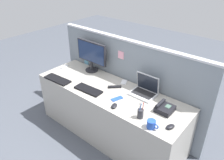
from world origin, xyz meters
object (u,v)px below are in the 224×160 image
(computer_mouse_left_hand, at_px, (170,127))
(coffee_mug, at_px, (151,124))
(desktop_monitor, at_px, (91,54))
(cell_phone_white_slab, at_px, (124,82))
(pen_cup, at_px, (140,113))
(tv_remote, at_px, (115,87))
(desk_phone, at_px, (164,108))
(computer_mouse_right_hand, at_px, (114,106))
(cell_phone_blue_case, at_px, (117,99))
(cell_phone_silver_slab, at_px, (64,67))
(laptop, at_px, (145,89))
(keyboard_main, at_px, (57,79))
(keyboard_spare, at_px, (88,90))

(computer_mouse_left_hand, height_order, coffee_mug, coffee_mug)
(desktop_monitor, bearing_deg, coffee_mug, -21.31)
(cell_phone_white_slab, relative_size, coffee_mug, 1.01)
(pen_cup, distance_m, tv_remote, 0.65)
(desk_phone, xyz_separation_m, computer_mouse_right_hand, (-0.46, -0.30, -0.02))
(computer_mouse_left_hand, bearing_deg, desktop_monitor, -176.34)
(cell_phone_blue_case, distance_m, cell_phone_silver_slab, 1.15)
(laptop, height_order, cell_phone_silver_slab, laptop)
(pen_cup, bearing_deg, cell_phone_white_slab, 140.50)
(pen_cup, xyz_separation_m, cell_phone_silver_slab, (-1.54, 0.26, -0.05))
(keyboard_main, relative_size, computer_mouse_left_hand, 3.98)
(desktop_monitor, bearing_deg, computer_mouse_right_hand, -30.62)
(computer_mouse_right_hand, bearing_deg, keyboard_spare, 153.03)
(computer_mouse_left_hand, relative_size, cell_phone_silver_slab, 0.73)
(laptop, bearing_deg, tv_remote, -161.34)
(pen_cup, relative_size, cell_phone_silver_slab, 1.39)
(tv_remote, bearing_deg, computer_mouse_left_hand, 30.83)
(desktop_monitor, bearing_deg, cell_phone_silver_slab, -153.85)
(laptop, bearing_deg, cell_phone_blue_case, -120.85)
(keyboard_main, height_order, cell_phone_silver_slab, keyboard_main)
(keyboard_main, bearing_deg, desktop_monitor, 69.76)
(coffee_mug, bearing_deg, computer_mouse_right_hand, 176.96)
(keyboard_spare, xyz_separation_m, pen_cup, (0.79, -0.03, 0.04))
(keyboard_main, distance_m, cell_phone_white_slab, 0.90)
(keyboard_main, distance_m, cell_phone_blue_case, 0.91)
(laptop, height_order, cell_phone_white_slab, laptop)
(cell_phone_white_slab, bearing_deg, desk_phone, -39.83)
(keyboard_main, height_order, tv_remote, keyboard_main)
(laptop, bearing_deg, desktop_monitor, 177.68)
(cell_phone_silver_slab, bearing_deg, computer_mouse_left_hand, -17.20)
(desktop_monitor, distance_m, keyboard_main, 0.59)
(laptop, bearing_deg, desk_phone, -23.27)
(cell_phone_white_slab, xyz_separation_m, tv_remote, (-0.01, -0.18, 0.01))
(computer_mouse_right_hand, bearing_deg, cell_phone_white_slab, 96.36)
(laptop, relative_size, cell_phone_white_slab, 2.41)
(laptop, height_order, tv_remote, laptop)
(keyboard_main, xyz_separation_m, coffee_mug, (1.46, 0.00, 0.03))
(desk_phone, bearing_deg, computer_mouse_right_hand, -147.04)
(keyboard_spare, height_order, cell_phone_blue_case, keyboard_spare)
(cell_phone_white_slab, xyz_separation_m, coffee_mug, (0.74, -0.53, 0.04))
(keyboard_spare, height_order, cell_phone_silver_slab, keyboard_spare)
(cell_phone_blue_case, bearing_deg, keyboard_main, -150.29)
(laptop, bearing_deg, keyboard_main, -156.28)
(keyboard_main, relative_size, computer_mouse_right_hand, 3.98)
(laptop, bearing_deg, keyboard_spare, -145.85)
(keyboard_spare, bearing_deg, keyboard_main, -174.10)
(pen_cup, distance_m, cell_phone_blue_case, 0.42)
(laptop, relative_size, coffee_mug, 2.45)
(desk_phone, height_order, keyboard_main, desk_phone)
(computer_mouse_right_hand, bearing_deg, keyboard_main, 161.70)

